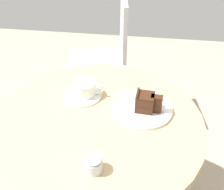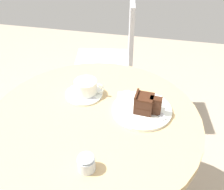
{
  "view_description": "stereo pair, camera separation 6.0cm",
  "coord_description": "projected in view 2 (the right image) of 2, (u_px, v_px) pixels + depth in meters",
  "views": [
    {
      "loc": [
        0.17,
        -0.78,
        1.43
      ],
      "look_at": [
        0.05,
        0.11,
        0.74
      ],
      "focal_mm": 45.0,
      "sensor_mm": 36.0,
      "label": 1
    },
    {
      "loc": [
        0.23,
        -0.77,
        1.43
      ],
      "look_at": [
        0.05,
        0.11,
        0.74
      ],
      "focal_mm": 45.0,
      "sensor_mm": 36.0,
      "label": 2
    }
  ],
  "objects": [
    {
      "name": "napkin",
      "position": [
        138.0,
        104.0,
        1.15
      ],
      "size": [
        0.19,
        0.17,
        0.0
      ],
      "rotation": [
        0.0,
        0.0,
        3.1
      ],
      "color": "silver",
      "rests_on": "cafe_table"
    },
    {
      "name": "coffee_cup",
      "position": [
        86.0,
        87.0,
        1.18
      ],
      "size": [
        0.13,
        0.09,
        0.06
      ],
      "color": "silver",
      "rests_on": "saucer"
    },
    {
      "name": "cafe_table",
      "position": [
        95.0,
        139.0,
        1.15
      ],
      "size": [
        0.83,
        0.83,
        0.7
      ],
      "color": "tan",
      "rests_on": "ground"
    },
    {
      "name": "sugar_pot",
      "position": [
        86.0,
        163.0,
        0.87
      ],
      "size": [
        0.06,
        0.06,
        0.06
      ],
      "color": "silver",
      "rests_on": "cafe_table"
    },
    {
      "name": "teaspoon",
      "position": [
        80.0,
        100.0,
        1.15
      ],
      "size": [
        0.1,
        0.05,
        0.0
      ],
      "rotation": [
        0.0,
        0.0,
        3.53
      ],
      "color": "#B7B7BC",
      "rests_on": "saucer"
    },
    {
      "name": "cake_plate",
      "position": [
        142.0,
        110.0,
        1.11
      ],
      "size": [
        0.24,
        0.24,
        0.01
      ],
      "color": "silver",
      "rests_on": "cafe_table"
    },
    {
      "name": "cake_slice",
      "position": [
        146.0,
        104.0,
        1.07
      ],
      "size": [
        0.1,
        0.07,
        0.08
      ],
      "rotation": [
        0.0,
        0.0,
        6.2
      ],
      "color": "#422619",
      "rests_on": "cake_plate"
    },
    {
      "name": "cafe_chair",
      "position": [
        117.0,
        53.0,
        1.82
      ],
      "size": [
        0.43,
        0.43,
        0.91
      ],
      "rotation": [
        0.0,
        0.0,
        4.87
      ],
      "color": "#BCBCC1",
      "rests_on": "ground"
    },
    {
      "name": "saucer",
      "position": [
        84.0,
        94.0,
        1.2
      ],
      "size": [
        0.16,
        0.16,
        0.01
      ],
      "color": "silver",
      "rests_on": "cafe_table"
    },
    {
      "name": "fork",
      "position": [
        158.0,
        111.0,
        1.09
      ],
      "size": [
        0.09,
        0.13,
        0.0
      ],
      "rotation": [
        0.0,
        0.0,
        5.26
      ],
      "color": "#B7B7BC",
      "rests_on": "cake_plate"
    }
  ]
}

